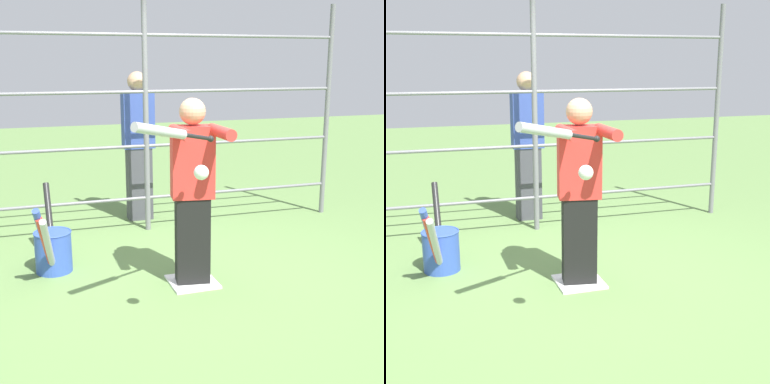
% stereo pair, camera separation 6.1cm
% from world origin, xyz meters
% --- Properties ---
extents(ground_plane, '(24.00, 24.00, 0.00)m').
position_xyz_m(ground_plane, '(0.00, 0.00, 0.00)').
color(ground_plane, '#608447').
extents(home_plate, '(0.40, 0.40, 0.02)m').
position_xyz_m(home_plate, '(0.00, 0.00, 0.01)').
color(home_plate, white).
rests_on(home_plate, ground).
extents(fence_backstop, '(4.60, 0.06, 2.52)m').
position_xyz_m(fence_backstop, '(0.00, -1.60, 1.26)').
color(fence_backstop, slate).
rests_on(fence_backstop, ground).
extents(batter, '(0.40, 0.58, 1.59)m').
position_xyz_m(batter, '(0.00, 0.02, 0.86)').
color(batter, black).
rests_on(batter, ground).
extents(baseball_bat_swinging, '(0.72, 0.50, 0.22)m').
position_xyz_m(baseball_bat_swinging, '(0.41, 0.70, 1.42)').
color(baseball_bat_swinging, black).
extents(softball_in_flight, '(0.10, 0.10, 0.10)m').
position_xyz_m(softball_in_flight, '(0.27, 0.99, 1.20)').
color(softball_in_flight, white).
extents(bat_bucket, '(0.35, 1.18, 0.75)m').
position_xyz_m(bat_bucket, '(1.13, -0.63, 0.23)').
color(bat_bucket, '#3351B2').
rests_on(bat_bucket, ground).
extents(bystander_behind_fence, '(0.36, 0.23, 1.76)m').
position_xyz_m(bystander_behind_fence, '(-0.01, -2.05, 0.92)').
color(bystander_behind_fence, '#3F3F47').
rests_on(bystander_behind_fence, ground).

